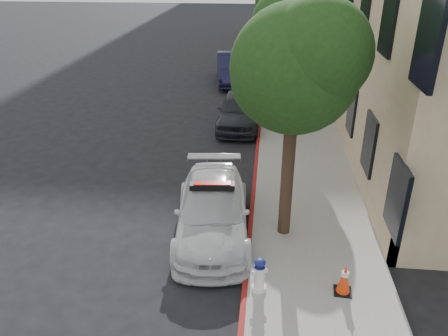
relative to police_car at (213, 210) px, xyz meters
name	(u,v)px	position (x,y,z in m)	size (l,w,h in m)	color
ground	(185,192)	(-1.10, 2.02, -0.65)	(120.00, 120.00, 0.00)	black
sidewalk	(293,98)	(2.50, 12.02, -0.58)	(3.20, 50.00, 0.15)	gray
curb_strip	(262,97)	(0.96, 12.02, -0.58)	(0.12, 50.00, 0.15)	maroon
tree_near	(296,68)	(1.83, 0.01, 3.62)	(2.92, 2.82, 5.62)	black
tree_mid	(287,23)	(1.83, 8.01, 3.51)	(2.77, 2.64, 5.43)	black
police_car	(213,210)	(0.00, 0.00, 0.00)	(2.26, 4.62, 1.44)	silver
parked_car_mid	(239,110)	(0.10, 7.90, 0.06)	(1.68, 4.17, 1.42)	black
parked_car_far	(233,68)	(-0.79, 15.02, 0.15)	(1.70, 4.86, 1.60)	black
fire_hydrant	(259,275)	(1.25, -2.20, -0.12)	(0.33, 0.30, 0.77)	white
traffic_cone	(344,279)	(2.98, -2.10, -0.16)	(0.38, 0.38, 0.69)	black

